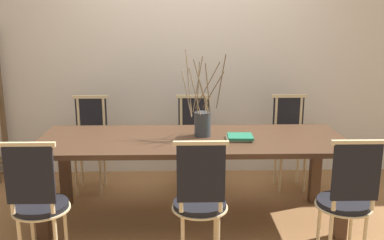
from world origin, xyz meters
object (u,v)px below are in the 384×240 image
chair_far_center (290,139)px  book_stack (239,137)px  chair_near_center (347,197)px  vase_centerpiece (203,121)px  dining_table (192,149)px

chair_far_center → book_stack: size_ratio=4.33×
chair_near_center → vase_centerpiece: (-0.93, 0.78, 0.34)m
dining_table → book_stack: book_stack is taller
chair_far_center → dining_table: bearing=35.8°
dining_table → chair_far_center: (0.99, 0.72, -0.13)m
chair_near_center → chair_far_center: (-0.03, 1.43, 0.00)m
vase_centerpiece → chair_far_center: bearing=36.0°
dining_table → vase_centerpiece: size_ratio=3.55×
chair_near_center → dining_table: bearing=145.0°
vase_centerpiece → book_stack: size_ratio=3.27×
chair_near_center → vase_centerpiece: size_ratio=1.33×
vase_centerpiece → chair_near_center: bearing=-39.7°
dining_table → book_stack: (0.38, -0.06, 0.11)m
chair_far_center → chair_near_center: bearing=91.2°
chair_far_center → book_stack: (-0.61, -0.78, 0.24)m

